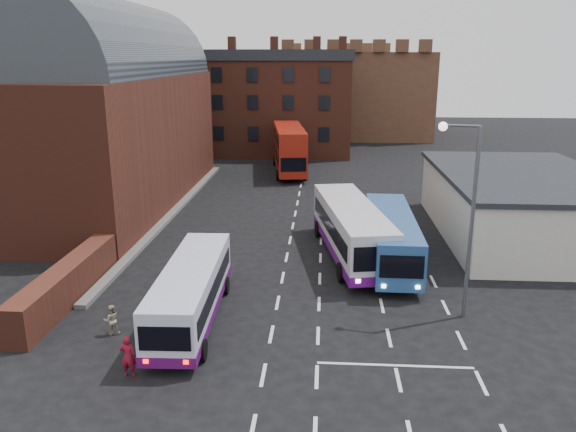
# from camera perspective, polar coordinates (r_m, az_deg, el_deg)

# --- Properties ---
(ground) EXTENTS (180.00, 180.00, 0.00)m
(ground) POSITION_cam_1_polar(r_m,az_deg,el_deg) (25.27, -1.53, -11.07)
(ground) COLOR black
(railway_station) EXTENTS (12.00, 28.00, 16.00)m
(railway_station) POSITION_cam_1_polar(r_m,az_deg,el_deg) (47.02, -18.59, 10.44)
(railway_station) COLOR #602B1E
(railway_station) RESTS_ON ground
(forecourt_wall) EXTENTS (1.20, 10.00, 1.80)m
(forecourt_wall) POSITION_cam_1_polar(r_m,az_deg,el_deg) (29.33, -21.55, -6.37)
(forecourt_wall) COLOR #602B1E
(forecourt_wall) RESTS_ON ground
(cream_building) EXTENTS (10.40, 16.40, 4.25)m
(cream_building) POSITION_cam_1_polar(r_m,az_deg,el_deg) (39.73, 22.55, 1.13)
(cream_building) COLOR beige
(cream_building) RESTS_ON ground
(brick_terrace) EXTENTS (22.00, 10.00, 11.00)m
(brick_terrace) POSITION_cam_1_polar(r_m,az_deg,el_deg) (69.16, -3.05, 10.95)
(brick_terrace) COLOR brown
(brick_terrace) RESTS_ON ground
(castle_keep) EXTENTS (22.00, 22.00, 12.00)m
(castle_keep) POSITION_cam_1_polar(r_m,az_deg,el_deg) (88.67, 6.42, 12.29)
(castle_keep) COLOR brown
(castle_keep) RESTS_ON ground
(bus_white_outbound) EXTENTS (2.65, 9.62, 2.61)m
(bus_white_outbound) POSITION_cam_1_polar(r_m,az_deg,el_deg) (25.44, -9.81, -7.30)
(bus_white_outbound) COLOR silver
(bus_white_outbound) RESTS_ON ground
(bus_white_inbound) EXTENTS (4.56, 11.83, 3.15)m
(bus_white_inbound) POSITION_cam_1_polar(r_m,az_deg,el_deg) (33.00, 6.45, -1.11)
(bus_white_inbound) COLOR silver
(bus_white_inbound) RESTS_ON ground
(bus_blue) EXTENTS (2.79, 10.52, 2.86)m
(bus_blue) POSITION_cam_1_polar(r_m,az_deg,el_deg) (32.31, 10.46, -1.97)
(bus_blue) COLOR #274F8A
(bus_blue) RESTS_ON ground
(bus_red_double) EXTENTS (4.15, 11.92, 4.67)m
(bus_red_double) POSITION_cam_1_polar(r_m,az_deg,el_deg) (57.16, 0.13, 6.88)
(bus_red_double) COLOR maroon
(bus_red_double) RESTS_ON ground
(street_lamp) EXTENTS (1.77, 0.57, 8.81)m
(street_lamp) POSITION_cam_1_polar(r_m,az_deg,el_deg) (25.48, 17.65, 1.18)
(street_lamp) COLOR #5A5C62
(street_lamp) RESTS_ON ground
(pedestrian_red) EXTENTS (0.61, 0.42, 1.63)m
(pedestrian_red) POSITION_cam_1_polar(r_m,az_deg,el_deg) (22.14, -15.95, -13.52)
(pedestrian_red) COLOR maroon
(pedestrian_red) RESTS_ON ground
(pedestrian_beige) EXTENTS (0.81, 0.74, 1.34)m
(pedestrian_beige) POSITION_cam_1_polar(r_m,az_deg,el_deg) (25.40, -17.49, -10.03)
(pedestrian_beige) COLOR tan
(pedestrian_beige) RESTS_ON ground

